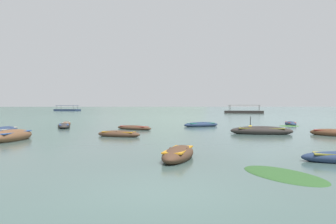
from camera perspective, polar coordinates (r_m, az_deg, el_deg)
ground_plane at (r=1507.96m, az=2.17°, el=0.93°), size 6000.00×6000.00×0.00m
mountain_1 at (r=2415.06m, az=-19.25°, el=4.73°), size 1136.03×1136.03×322.63m
mountain_2 at (r=2131.61m, az=-0.74°, el=4.59°), size 1142.47×1142.47×270.94m
mountain_3 at (r=2459.77m, az=14.76°, el=6.06°), size 1755.73×1755.73×440.89m
rowboat_0 at (r=29.62m, az=-5.74°, el=-2.66°), size 3.69×2.90×0.45m
rowboat_1 at (r=33.82m, az=5.57°, el=-2.14°), size 3.90×2.74×0.56m
rowboat_2 at (r=25.56m, az=15.39°, el=-3.08°), size 4.60×2.10×0.72m
rowboat_3 at (r=33.41m, az=-17.07°, el=-2.23°), size 2.53×4.53×0.54m
rowboat_5 at (r=13.08m, az=1.75°, el=-7.08°), size 1.66×3.44×0.61m
rowboat_6 at (r=38.57m, az=-16.71°, el=-1.86°), size 1.70×3.46×0.41m
rowboat_8 at (r=22.83m, az=-8.28°, el=-3.70°), size 3.24×1.87×0.51m
rowboat_9 at (r=25.79m, az=26.02°, el=-3.20°), size 2.98×3.32×0.58m
rowboat_10 at (r=38.16m, az=19.88°, el=-1.86°), size 1.55×3.82×0.52m
rowboat_11 at (r=22.08m, az=-24.85°, el=-3.71°), size 1.67×4.16×0.81m
rowboat_12 at (r=26.94m, az=-25.76°, el=-2.94°), size 2.13×4.70×0.71m
ferry_0 at (r=97.84m, az=12.68°, el=0.05°), size 11.32×6.46×2.54m
ferry_1 at (r=147.40m, az=-16.58°, el=0.35°), size 11.53×6.99×2.54m
mooring_buoy at (r=30.37m, az=13.67°, el=-2.64°), size 0.51×0.51×1.25m
weed_patch_0 at (r=10.70m, az=18.73°, el=-9.98°), size 2.73×3.58×0.14m
weed_patch_1 at (r=36.56m, az=19.68°, el=-2.24°), size 2.65×2.48×0.14m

